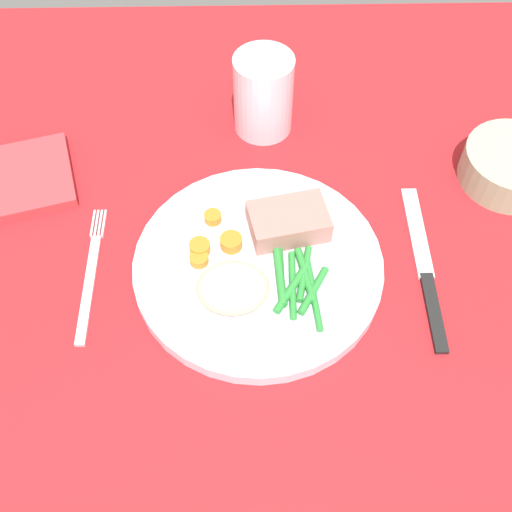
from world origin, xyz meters
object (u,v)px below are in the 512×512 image
at_px(knife, 425,269).
at_px(napkin, 20,179).
at_px(water_glass, 263,99).
at_px(salad_bowl, 512,164).
at_px(dinner_plate, 256,266).
at_px(fork, 91,274).
at_px(meat_portion, 288,221).

distance_m(knife, napkin, 0.46).
relative_size(water_glass, salad_bowl, 0.88).
bearing_deg(knife, dinner_plate, 177.47).
height_order(fork, water_glass, water_glass).
bearing_deg(knife, water_glass, 125.25).
height_order(dinner_plate, meat_portion, meat_portion).
bearing_deg(fork, meat_portion, 7.24).
bearing_deg(dinner_plate, fork, -179.14).
bearing_deg(dinner_plate, salad_bowl, 22.74).
bearing_deg(salad_bowl, knife, -132.90).
relative_size(dinner_plate, salad_bowl, 2.30).
relative_size(dinner_plate, fork, 1.55).
height_order(meat_portion, water_glass, water_glass).
bearing_deg(salad_bowl, dinner_plate, -157.26).
xyz_separation_m(dinner_plate, water_glass, (0.01, 0.21, 0.03)).
relative_size(fork, salad_bowl, 1.49).
relative_size(meat_portion, napkin, 0.68).
xyz_separation_m(fork, knife, (0.35, -0.00, -0.00)).
xyz_separation_m(dinner_plate, fork, (-0.17, -0.00, -0.01)).
height_order(meat_portion, knife, meat_portion).
relative_size(meat_portion, fork, 0.49).
bearing_deg(dinner_plate, meat_portion, 49.40).
bearing_deg(fork, dinner_plate, -3.70).
height_order(knife, water_glass, water_glass).
bearing_deg(napkin, dinner_plate, -25.08).
height_order(dinner_plate, salad_bowl, salad_bowl).
bearing_deg(salad_bowl, meat_portion, -162.34).
relative_size(dinner_plate, meat_portion, 3.19).
distance_m(dinner_plate, water_glass, 0.22).
relative_size(fork, napkin, 1.41).
bearing_deg(meat_portion, water_glass, 97.14).
relative_size(fork, knife, 0.81).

